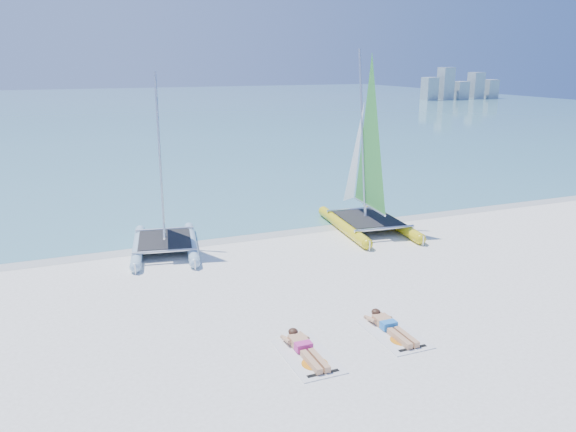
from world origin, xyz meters
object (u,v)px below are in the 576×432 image
catamaran_blue (162,198)px  catamaran_yellow (364,171)px  sunbather_b (390,326)px  towel_a (308,356)px  towel_b (394,334)px  sunbather_a (304,348)px

catamaran_blue → catamaran_yellow: catamaran_yellow is taller
sunbather_b → catamaran_blue: bearing=115.6°
catamaran_yellow → sunbather_b: 8.91m
catamaran_blue → towel_a: bearing=-69.6°
catamaran_blue → towel_b: size_ratio=3.21×
catamaran_blue → towel_b: 9.08m
towel_a → catamaran_blue: bearing=100.4°
catamaran_yellow → sunbather_a: 10.20m
sunbather_a → towel_b: (2.25, -0.01, -0.11)m
catamaran_blue → sunbather_b: 8.88m
catamaran_yellow → sunbather_b: size_ratio=3.89×
towel_b → catamaran_yellow: bearing=65.1°
catamaran_yellow → towel_a: catamaran_yellow is taller
catamaran_yellow → sunbather_b: catamaran_yellow is taller
catamaran_blue → sunbather_b: bearing=-54.4°
catamaran_yellow → towel_a: (-5.98, -8.22, -2.11)m
sunbather_b → towel_b: bearing=-90.0°
catamaran_blue → towel_a: (1.52, -8.25, -1.76)m
catamaran_yellow → towel_b: 9.10m
sunbather_a → sunbather_b: (2.25, 0.18, 0.00)m
catamaran_blue → catamaran_yellow: 7.50m
sunbather_a → sunbather_b: same height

